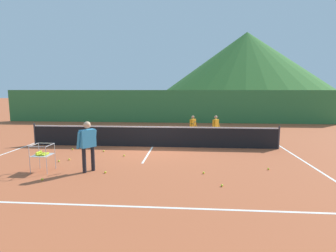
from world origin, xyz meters
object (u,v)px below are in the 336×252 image
at_px(student_1, 216,125).
at_px(tennis_ball_3, 124,156).
at_px(ball_cart, 42,154).
at_px(tennis_net, 153,136).
at_px(student_0, 193,124).
at_px(tennis_ball_5, 59,161).
at_px(tennis_ball_1, 204,173).
at_px(instructor, 88,142).
at_px(tennis_ball_4, 42,179).
at_px(tennis_ball_8, 105,172).
at_px(tennis_ball_0, 268,169).
at_px(tennis_ball_7, 73,149).
at_px(tennis_ball_9, 222,185).
at_px(tennis_ball_6, 69,159).
at_px(tennis_ball_2, 104,151).

bearing_deg(student_1, tennis_ball_3, -135.86).
bearing_deg(ball_cart, tennis_net, 51.80).
relative_size(student_0, tennis_ball_5, 18.08).
distance_m(student_0, tennis_ball_1, 6.44).
height_order(instructor, tennis_ball_4, instructor).
bearing_deg(student_0, tennis_ball_5, -133.11).
bearing_deg(tennis_ball_5, tennis_ball_8, -28.77).
distance_m(tennis_ball_0, tennis_ball_1, 2.28).
distance_m(tennis_ball_4, tennis_ball_7, 4.00).
relative_size(student_0, tennis_ball_8, 18.08).
height_order(student_1, ball_cart, student_1).
bearing_deg(tennis_ball_5, student_0, 46.89).
height_order(instructor, tennis_ball_3, instructor).
relative_size(tennis_ball_7, tennis_ball_9, 1.00).
distance_m(ball_cart, tennis_ball_9, 5.85).
distance_m(tennis_net, student_1, 3.75).
bearing_deg(tennis_ball_8, ball_cart, 178.46).
relative_size(tennis_net, tennis_ball_1, 170.17).
bearing_deg(tennis_ball_1, instructor, -179.27).
bearing_deg(student_1, tennis_ball_8, -124.11).
bearing_deg(tennis_ball_4, tennis_ball_3, 59.42).
xyz_separation_m(tennis_ball_8, tennis_ball_9, (3.62, -0.90, 0.00)).
distance_m(tennis_ball_3, tennis_ball_8, 2.18).
bearing_deg(tennis_ball_8, student_0, 66.08).
bearing_deg(tennis_ball_1, ball_cart, -178.54).
height_order(tennis_ball_4, tennis_ball_8, same).
xyz_separation_m(tennis_ball_0, tennis_ball_6, (-7.24, 0.65, 0.00)).
distance_m(tennis_ball_3, tennis_ball_4, 3.46).
bearing_deg(tennis_ball_1, tennis_ball_2, 146.90).
bearing_deg(tennis_ball_6, tennis_ball_8, -37.58).
xyz_separation_m(ball_cart, tennis_ball_6, (0.26, 1.38, -0.55)).
bearing_deg(tennis_ball_2, tennis_ball_9, -39.54).
height_order(tennis_ball_3, tennis_ball_8, same).
height_order(tennis_net, student_1, student_1).
xyz_separation_m(instructor, tennis_ball_6, (-1.27, 1.29, -0.97)).
relative_size(student_0, tennis_ball_2, 18.08).
height_order(student_0, tennis_ball_6, student_0).
relative_size(tennis_ball_0, tennis_ball_4, 1.00).
bearing_deg(tennis_ball_8, tennis_ball_4, -154.21).
relative_size(student_0, tennis_ball_9, 18.08).
distance_m(student_1, tennis_ball_9, 7.04).
relative_size(tennis_ball_5, tennis_ball_9, 1.00).
distance_m(tennis_ball_8, tennis_ball_9, 3.73).
xyz_separation_m(ball_cart, tennis_ball_9, (5.75, -0.96, -0.55)).
xyz_separation_m(student_0, tennis_ball_9, (0.70, -7.49, -0.71)).
xyz_separation_m(tennis_ball_0, tennis_ball_7, (-7.85, 2.33, 0.00)).
xyz_separation_m(tennis_net, tennis_ball_7, (-3.48, -0.92, -0.47)).
distance_m(tennis_ball_3, tennis_ball_9, 4.68).
xyz_separation_m(student_0, tennis_ball_1, (0.25, -6.39, -0.71)).
xyz_separation_m(tennis_ball_0, tennis_ball_1, (-2.20, -0.59, 0.00)).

